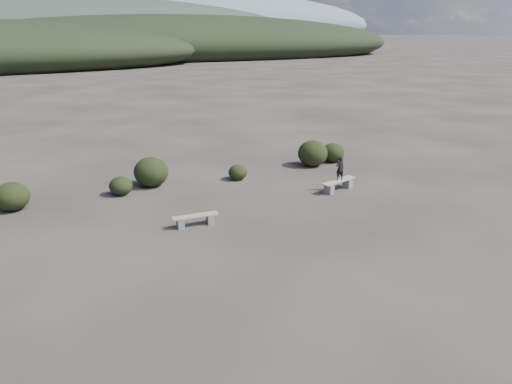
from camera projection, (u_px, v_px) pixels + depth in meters
ground at (320, 258)px, 14.69m from camera, size 1200.00×1200.00×0.00m
bench_left at (195, 219)px, 17.06m from camera, size 1.60×0.43×0.40m
bench_right at (339, 184)px, 20.83m from camera, size 1.88×0.87×0.46m
seated_person at (340, 169)px, 20.65m from camera, size 0.39×0.29×0.99m
shrub_a at (121, 186)px, 20.27m from camera, size 0.94×0.94×0.77m
shrub_b at (151, 172)px, 21.36m from camera, size 1.48×1.48×1.27m
shrub_c at (238, 172)px, 22.37m from camera, size 0.85×0.85×0.68m
shrub_d at (313, 153)px, 24.55m from camera, size 1.47×1.47×1.28m
shrub_e at (333, 153)px, 25.38m from camera, size 1.16×1.16×0.96m
shrub_f at (12, 196)px, 18.51m from camera, size 1.26×1.26×1.07m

